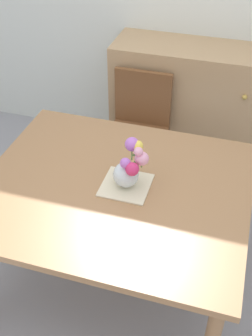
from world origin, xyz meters
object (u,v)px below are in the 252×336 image
object	(u,v)px
flower_vase	(129,167)
chair_far	(138,125)
dresser	(202,109)
dining_table	(115,197)

from	to	relation	value
flower_vase	chair_far	bearing A→B (deg)	102.33
chair_far	dresser	world-z (taller)	dresser
chair_far	flower_vase	distance (m)	1.00
dining_table	flower_vase	bearing A→B (deg)	18.11
dining_table	dresser	size ratio (longest dim) A/B	1.01
chair_far	flower_vase	size ratio (longest dim) A/B	3.56
dining_table	chair_far	xyz separation A→B (m)	(-0.13, 0.94, -0.14)
chair_far	dining_table	bearing A→B (deg)	97.58
dining_table	flower_vase	world-z (taller)	flower_vase
dining_table	dresser	xyz separation A→B (m)	(0.29, 1.33, -0.16)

